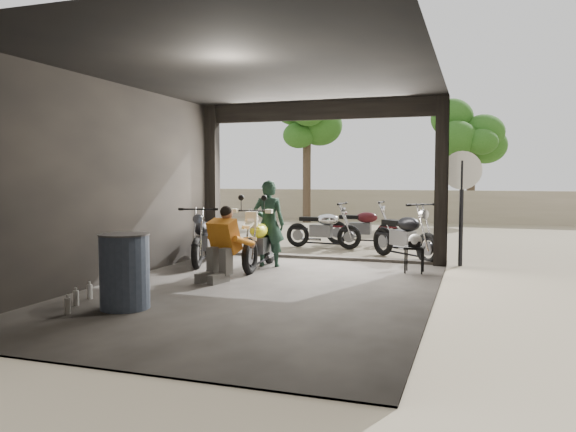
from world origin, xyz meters
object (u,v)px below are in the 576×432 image
Objects in this scene: main_bike at (260,238)px; rider at (269,224)px; outside_bike_b at (362,223)px; left_bike at (204,235)px; mechanic at (219,245)px; oil_drum at (125,272)px; outside_bike_a at (323,225)px; sign_post at (462,190)px; outside_bike_c at (404,231)px; stool at (414,251)px; helmet at (415,241)px.

main_bike is 0.36m from rider.
rider reaches higher than outside_bike_b.
left_bike is 1.92m from mechanic.
oil_drum is at bearing -94.32° from left_bike.
outside_bike_b is at bearing -36.15° from outside_bike_a.
outside_bike_a is 1.37× the size of mechanic.
left_bike is 1.36m from rider.
sign_post is (3.17, -1.76, 0.91)m from outside_bike_a.
outside_bike_c is 0.80× the size of sign_post.
main_bike is 2.77m from stool.
main_bike is 1.05× the size of rider.
stool is 0.49× the size of oil_drum.
mechanic reaches higher than outside_bike_a.
main_bike reaches higher than outside_bike_b.
outside_bike_b is at bearing 78.75° from oil_drum.
mechanic is 3.39m from helmet.
rider reaches higher than oil_drum.
left_bike is 3.46m from outside_bike_a.
oil_drum is (-3.21, -3.92, 0.08)m from stool.
outside_bike_c is at bearing 62.72° from oil_drum.
helmet is at bearing -137.03° from outside_bike_a.
stool is 1.87× the size of helmet.
mechanic is at bearing 81.88° from oil_drum.
outside_bike_a is 3.06m from rider.
sign_post is (2.41, -2.68, 0.91)m from outside_bike_b.
left_bike is 5.01m from sign_post.
outside_bike_c is at bearing 65.32° from mechanic.
main_bike is at bearing -171.53° from stool.
stool is (2.67, 0.16, -0.42)m from rider.
sign_post reaches higher than outside_bike_b.
rider is 3.70m from sign_post.
helmet is (0.02, -0.06, 0.19)m from stool.
mechanic is 0.54× the size of sign_post.
rider is at bearing -176.65° from stool.
helmet is at bearing -74.68° from stool.
outside_bike_b reaches higher than helmet.
helmet is at bearing 50.16° from oil_drum.
mechanic is at bearing 177.44° from outside_bike_a.
outside_bike_a is at bearing 100.78° from outside_bike_c.
mechanic is 2.16m from oil_drum.
outside_bike_c is 2.89m from rider.
left_bike is at bearing -177.11° from stool.
sign_post is at bearing -115.75° from outside_bike_a.
mechanic is (-1.23, -5.60, 0.04)m from outside_bike_b.
outside_bike_b is at bearing -111.45° from rider.
left_bike is at bearing 150.37° from outside_bike_b.
outside_bike_a is 3.83m from helmet.
oil_drum reaches higher than stool.
main_bike reaches higher than stool.
mechanic is 1.22× the size of oil_drum.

